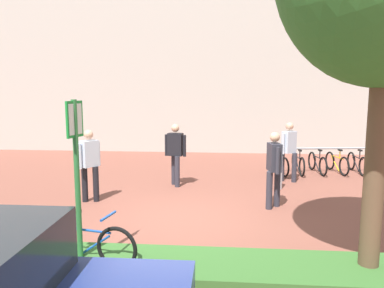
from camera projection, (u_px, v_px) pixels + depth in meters
name	position (u px, v px, depth m)	size (l,w,h in m)	color
ground_plane	(178.00, 219.00, 7.76)	(60.00, 60.00, 0.00)	brown
building_facade	(204.00, 33.00, 15.87)	(28.00, 1.20, 10.00)	#B2ADA3
planter_strip	(165.00, 265.00, 5.55)	(7.00, 1.10, 0.16)	#336028
parking_sign_post	(76.00, 160.00, 5.44)	(0.11, 0.36, 2.51)	#2D7238
bike_at_sign	(87.00, 243.00, 5.70)	(1.66, 0.49, 0.86)	black
bike_rack_cluster	(318.00, 162.00, 12.01)	(3.19, 1.81, 0.83)	#99999E
bollard_steel	(279.00, 172.00, 10.08)	(0.16, 0.16, 0.90)	#ADADB2
person_suited_navy	(274.00, 165.00, 8.39)	(0.34, 0.60, 1.72)	#2D2D38
person_suited_dark	(175.00, 151.00, 10.35)	(0.60, 0.42, 1.72)	#2D2D38
person_casual_tan	(89.00, 161.00, 8.86)	(0.42, 0.52, 1.72)	black
person_shirt_blue	(289.00, 148.00, 10.81)	(0.48, 0.45, 1.72)	#2D2D38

